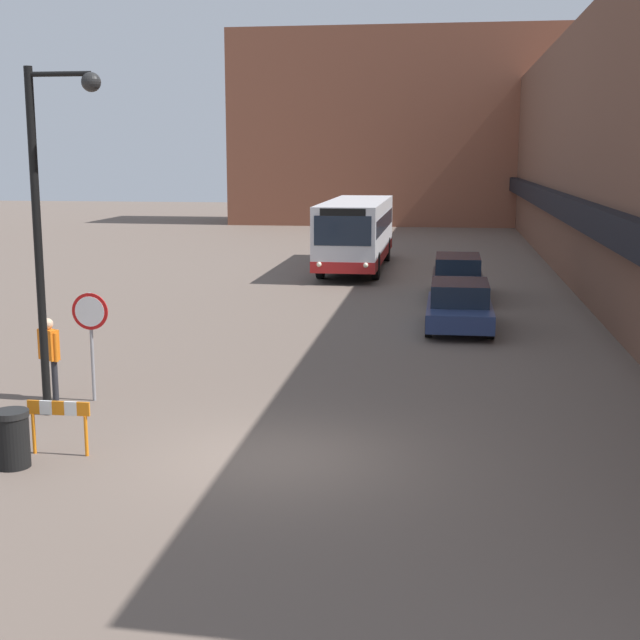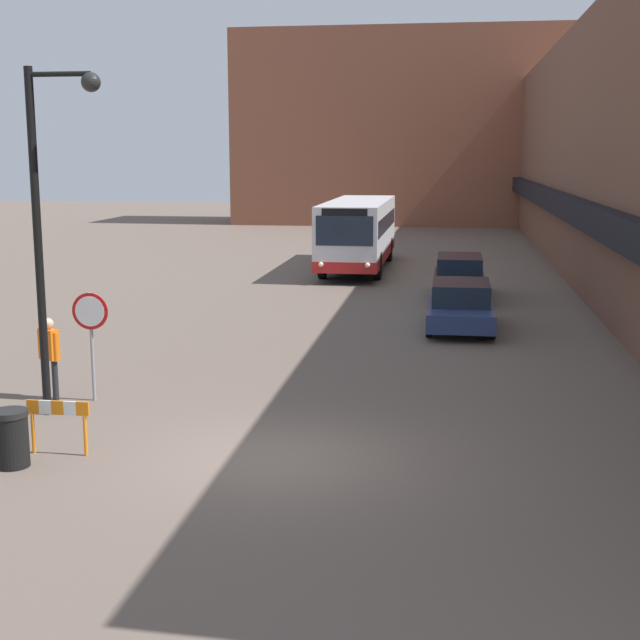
{
  "view_description": "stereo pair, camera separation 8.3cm",
  "coord_description": "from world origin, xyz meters",
  "px_view_note": "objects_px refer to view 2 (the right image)",
  "views": [
    {
      "loc": [
        2.77,
        -14.04,
        5.02
      ],
      "look_at": [
        0.16,
        4.33,
        1.57
      ],
      "focal_mm": 50.0,
      "sensor_mm": 36.0,
      "label": 1
    },
    {
      "loc": [
        2.85,
        -14.03,
        5.02
      ],
      "look_at": [
        0.16,
        4.33,
        1.57
      ],
      "focal_mm": 50.0,
      "sensor_mm": 36.0,
      "label": 2
    }
  ],
  "objects_px": {
    "trash_bin": "(11,438)",
    "construction_barricade": "(58,416)",
    "parked_car_middle": "(459,277)",
    "stop_sign": "(91,323)",
    "street_lamp": "(50,205)",
    "parked_car_front": "(461,305)",
    "pedestrian": "(49,350)",
    "city_bus": "(358,232)"
  },
  "relations": [
    {
      "from": "street_lamp",
      "to": "pedestrian",
      "type": "height_order",
      "value": "street_lamp"
    },
    {
      "from": "city_bus",
      "to": "parked_car_middle",
      "type": "xyz_separation_m",
      "value": [
        4.39,
        -7.59,
        -0.92
      ]
    },
    {
      "from": "pedestrian",
      "to": "construction_barricade",
      "type": "distance_m",
      "value": 3.72
    },
    {
      "from": "parked_car_front",
      "to": "construction_barricade",
      "type": "distance_m",
      "value": 14.03
    },
    {
      "from": "city_bus",
      "to": "parked_car_middle",
      "type": "bearing_deg",
      "value": -59.95
    },
    {
      "from": "parked_car_middle",
      "to": "street_lamp",
      "type": "height_order",
      "value": "street_lamp"
    },
    {
      "from": "parked_car_front",
      "to": "street_lamp",
      "type": "xyz_separation_m",
      "value": [
        -7.83,
        -10.02,
        3.39
      ]
    },
    {
      "from": "parked_car_middle",
      "to": "street_lamp",
      "type": "relative_size",
      "value": 0.73
    },
    {
      "from": "trash_bin",
      "to": "parked_car_middle",
      "type": "bearing_deg",
      "value": 68.56
    },
    {
      "from": "stop_sign",
      "to": "street_lamp",
      "type": "height_order",
      "value": "street_lamp"
    },
    {
      "from": "pedestrian",
      "to": "trash_bin",
      "type": "relative_size",
      "value": 1.81
    },
    {
      "from": "construction_barricade",
      "to": "stop_sign",
      "type": "bearing_deg",
      "value": 102.77
    },
    {
      "from": "city_bus",
      "to": "stop_sign",
      "type": "relative_size",
      "value": 4.73
    },
    {
      "from": "street_lamp",
      "to": "pedestrian",
      "type": "relative_size",
      "value": 3.86
    },
    {
      "from": "parked_car_front",
      "to": "street_lamp",
      "type": "relative_size",
      "value": 0.66
    },
    {
      "from": "street_lamp",
      "to": "construction_barricade",
      "type": "bearing_deg",
      "value": -66.05
    },
    {
      "from": "stop_sign",
      "to": "construction_barricade",
      "type": "bearing_deg",
      "value": -77.23
    },
    {
      "from": "parked_car_middle",
      "to": "construction_barricade",
      "type": "bearing_deg",
      "value": -110.78
    },
    {
      "from": "parked_car_middle",
      "to": "stop_sign",
      "type": "distance_m",
      "value": 16.58
    },
    {
      "from": "construction_barricade",
      "to": "parked_car_front",
      "type": "bearing_deg",
      "value": 60.84
    },
    {
      "from": "parked_car_front",
      "to": "pedestrian",
      "type": "relative_size",
      "value": 2.53
    },
    {
      "from": "trash_bin",
      "to": "construction_barricade",
      "type": "distance_m",
      "value": 0.87
    },
    {
      "from": "trash_bin",
      "to": "pedestrian",
      "type": "bearing_deg",
      "value": 106.36
    },
    {
      "from": "construction_barricade",
      "to": "parked_car_middle",
      "type": "bearing_deg",
      "value": 69.22
    },
    {
      "from": "stop_sign",
      "to": "street_lamp",
      "type": "xyz_separation_m",
      "value": [
        -0.24,
        -1.07,
        2.44
      ]
    },
    {
      "from": "stop_sign",
      "to": "trash_bin",
      "type": "bearing_deg",
      "value": -86.55
    },
    {
      "from": "parked_car_middle",
      "to": "stop_sign",
      "type": "relative_size",
      "value": 2.14
    },
    {
      "from": "pedestrian",
      "to": "trash_bin",
      "type": "height_order",
      "value": "pedestrian"
    },
    {
      "from": "city_bus",
      "to": "stop_sign",
      "type": "distance_m",
      "value": 22.53
    },
    {
      "from": "pedestrian",
      "to": "stop_sign",
      "type": "bearing_deg",
      "value": 29.85
    },
    {
      "from": "street_lamp",
      "to": "construction_barricade",
      "type": "distance_m",
      "value": 4.2
    },
    {
      "from": "street_lamp",
      "to": "parked_car_middle",
      "type": "bearing_deg",
      "value": 63.62
    },
    {
      "from": "pedestrian",
      "to": "construction_barricade",
      "type": "relative_size",
      "value": 1.56
    },
    {
      "from": "stop_sign",
      "to": "pedestrian",
      "type": "bearing_deg",
      "value": -179.84
    },
    {
      "from": "pedestrian",
      "to": "street_lamp",
      "type": "bearing_deg",
      "value": -27.63
    },
    {
      "from": "parked_car_middle",
      "to": "stop_sign",
      "type": "bearing_deg",
      "value": -117.28
    },
    {
      "from": "construction_barricade",
      "to": "city_bus",
      "type": "bearing_deg",
      "value": 84.54
    },
    {
      "from": "pedestrian",
      "to": "construction_barricade",
      "type": "height_order",
      "value": "pedestrian"
    },
    {
      "from": "trash_bin",
      "to": "construction_barricade",
      "type": "bearing_deg",
      "value": 53.35
    },
    {
      "from": "parked_car_front",
      "to": "construction_barricade",
      "type": "bearing_deg",
      "value": -119.16
    },
    {
      "from": "city_bus",
      "to": "trash_bin",
      "type": "distance_m",
      "value": 26.48
    },
    {
      "from": "parked_car_middle",
      "to": "construction_barricade",
      "type": "distance_m",
      "value": 19.27
    }
  ]
}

